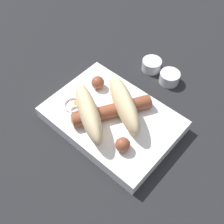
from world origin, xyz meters
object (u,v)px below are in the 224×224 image
at_px(food_tray, 112,119).
at_px(bread_roll, 107,108).
at_px(condiment_cup_far, 152,65).
at_px(condiment_cup_near, 169,78).
at_px(sausage, 109,111).

distance_m(food_tray, bread_roll, 0.05).
height_order(bread_roll, condiment_cup_far, bread_roll).
relative_size(food_tray, condiment_cup_near, 5.57).
bearing_deg(condiment_cup_far, condiment_cup_near, 173.55).
relative_size(food_tray, sausage, 1.56).
relative_size(bread_roll, sausage, 1.08).
distance_m(sausage, condiment_cup_near, 0.19).
relative_size(bread_roll, condiment_cup_far, 3.86).
bearing_deg(sausage, food_tray, -128.78).
relative_size(sausage, condiment_cup_far, 3.58).
distance_m(condiment_cup_near, condiment_cup_far, 0.06).
distance_m(food_tray, sausage, 0.03).
distance_m(bread_roll, sausage, 0.02).
bearing_deg(condiment_cup_near, bread_roll, 82.83).
bearing_deg(food_tray, condiment_cup_far, -78.96).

